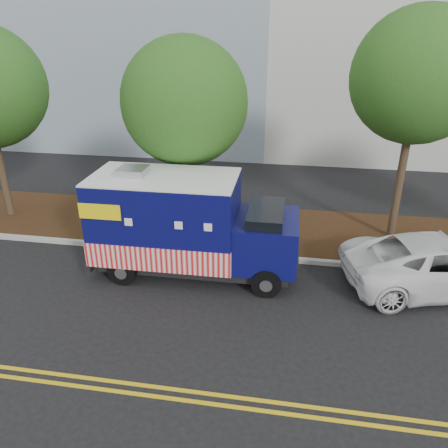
# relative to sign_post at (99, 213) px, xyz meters

# --- Properties ---
(ground) EXTENTS (120.00, 120.00, 0.00)m
(ground) POSITION_rel_sign_post_xyz_m (2.72, -1.55, -1.20)
(ground) COLOR black
(ground) RESTS_ON ground
(curb) EXTENTS (120.00, 0.18, 0.15)m
(curb) POSITION_rel_sign_post_xyz_m (2.72, -0.15, -1.12)
(curb) COLOR #9E9E99
(curb) RESTS_ON ground
(mulch_strip) EXTENTS (120.00, 4.00, 0.15)m
(mulch_strip) POSITION_rel_sign_post_xyz_m (2.72, 1.95, -1.12)
(mulch_strip) COLOR black
(mulch_strip) RESTS_ON ground
(centerline_near) EXTENTS (120.00, 0.10, 0.01)m
(centerline_near) POSITION_rel_sign_post_xyz_m (2.72, -6.00, -1.19)
(centerline_near) COLOR gold
(centerline_near) RESTS_ON ground
(centerline_far) EXTENTS (120.00, 0.10, 0.01)m
(centerline_far) POSITION_rel_sign_post_xyz_m (2.72, -6.25, -1.19)
(centerline_far) COLOR gold
(centerline_far) RESTS_ON ground
(tree_b) EXTENTS (4.06, 4.06, 6.74)m
(tree_b) POSITION_rel_sign_post_xyz_m (2.79, 1.22, 3.50)
(tree_b) COLOR #38281C
(tree_b) RESTS_ON ground
(tree_c) EXTENTS (4.08, 4.08, 7.58)m
(tree_c) POSITION_rel_sign_post_xyz_m (9.88, 1.99, 4.32)
(tree_c) COLOR #38281C
(tree_c) RESTS_ON ground
(sign_post) EXTENTS (0.06, 0.06, 2.40)m
(sign_post) POSITION_rel_sign_post_xyz_m (0.00, 0.00, 0.00)
(sign_post) COLOR #473828
(sign_post) RESTS_ON ground
(food_truck) EXTENTS (6.21, 2.44, 3.26)m
(food_truck) POSITION_rel_sign_post_xyz_m (3.26, -1.21, 0.27)
(food_truck) COLOR black
(food_truck) RESTS_ON ground
(white_car) EXTENTS (5.96, 3.79, 1.53)m
(white_car) POSITION_rel_sign_post_xyz_m (10.71, -0.90, -0.43)
(white_car) COLOR white
(white_car) RESTS_ON ground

